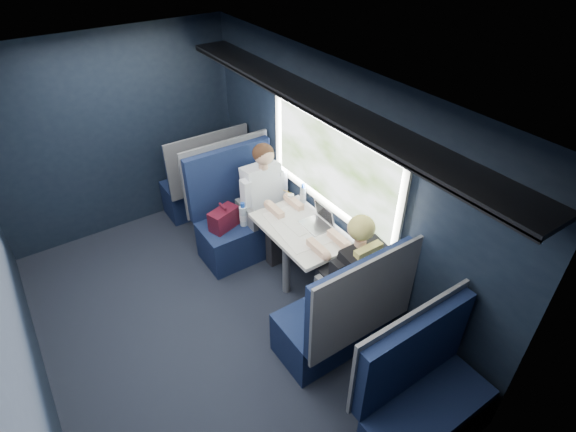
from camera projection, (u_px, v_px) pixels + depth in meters
ground at (210, 327)px, 4.30m from camera, size 2.80×4.20×0.01m
room_shell at (193, 198)px, 3.44m from camera, size 3.00×4.40×2.40m
table at (299, 235)px, 4.37m from camera, size 0.62×1.00×0.74m
seat_bay_near at (240, 218)px, 5.01m from camera, size 1.04×0.62×1.26m
seat_bay_far at (340, 318)px, 3.85m from camera, size 1.04×0.62×1.26m
seat_row_front at (205, 183)px, 5.65m from camera, size 1.04×0.51×1.16m
seat_row_back at (421, 400)px, 3.23m from camera, size 1.04×0.51×1.16m
man at (267, 196)px, 4.84m from camera, size 0.53×0.56×1.32m
woman at (353, 269)px, 3.89m from camera, size 0.53×0.56×1.32m
papers at (300, 226)px, 4.37m from camera, size 0.55×0.75×0.01m
laptop at (319, 219)px, 4.35m from camera, size 0.23×0.30×0.22m
bottle_small at (303, 194)px, 4.65m from camera, size 0.06×0.06×0.22m
cup at (291, 198)px, 4.69m from camera, size 0.07×0.07×0.09m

